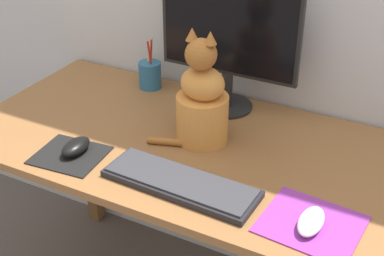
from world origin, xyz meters
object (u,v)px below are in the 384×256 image
monitor (229,39)px  pen_cup (150,74)px  cat (202,101)px  keyboard (180,183)px  computer_mouse_left (76,147)px  computer_mouse_right (311,221)px

monitor → pen_cup: monitor is taller
monitor → cat: (0.02, -0.22, -0.11)m
keyboard → computer_mouse_left: bearing=-177.8°
computer_mouse_right → pen_cup: size_ratio=0.64×
keyboard → pen_cup: bearing=131.1°
computer_mouse_right → pen_cup: 0.86m
computer_mouse_left → pen_cup: (-0.04, 0.46, 0.03)m
computer_mouse_left → computer_mouse_right: computer_mouse_left is taller
cat → computer_mouse_left: bearing=-138.1°
computer_mouse_right → pen_cup: (-0.72, 0.47, 0.03)m
keyboard → cat: (-0.06, 0.23, 0.12)m
computer_mouse_left → pen_cup: bearing=94.8°
monitor → cat: bearing=-85.1°
cat → pen_cup: bearing=145.9°
computer_mouse_left → pen_cup: 0.47m
computer_mouse_left → computer_mouse_right: bearing=-0.2°
pen_cup → keyboard: bearing=-51.2°
computer_mouse_left → cat: size_ratio=0.30×
cat → pen_cup: size_ratio=1.94×
monitor → computer_mouse_right: (0.42, -0.45, -0.22)m
cat → pen_cup: cat is taller
monitor → keyboard: (0.07, -0.45, -0.22)m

